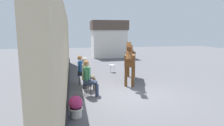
{
  "coord_description": "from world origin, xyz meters",
  "views": [
    {
      "loc": [
        -2.2,
        -7.51,
        2.48
      ],
      "look_at": [
        -0.4,
        1.2,
        1.05
      ],
      "focal_mm": 31.57,
      "sensor_mm": 36.0,
      "label": 1
    }
  ],
  "objects": [
    {
      "name": "spare_stool_white",
      "position": [
        0.19,
        4.11,
        0.4
      ],
      "size": [
        0.32,
        0.32,
        0.46
      ],
      "color": "white",
      "rests_on": "ground_plane"
    },
    {
      "name": "seated_visitor_near",
      "position": [
        -1.59,
        -0.1,
        0.78
      ],
      "size": [
        0.61,
        0.48,
        1.39
      ],
      "color": "black",
      "rests_on": "ground_plane"
    },
    {
      "name": "flower_planter_near",
      "position": [
        -2.13,
        -1.96,
        0.33
      ],
      "size": [
        0.43,
        0.43,
        0.64
      ],
      "color": "beige",
      "rests_on": "ground_plane"
    },
    {
      "name": "distant_cottage",
      "position": [
        1.4,
        11.55,
        1.8
      ],
      "size": [
        3.4,
        2.6,
        3.5
      ],
      "color": "silver",
      "rests_on": "ground_plane"
    },
    {
      "name": "seated_visitor_far",
      "position": [
        -1.75,
        1.57,
        0.78
      ],
      "size": [
        0.61,
        0.49,
        1.39
      ],
      "color": "#194C99",
      "rests_on": "ground_plane"
    },
    {
      "name": "saddled_horse_center",
      "position": [
        0.61,
        1.66,
        1.16
      ],
      "size": [
        1.27,
        2.87,
        2.06
      ],
      "color": "brown",
      "rests_on": "ground_plane"
    },
    {
      "name": "ground_plane",
      "position": [
        0.0,
        3.0,
        0.0
      ],
      "size": [
        40.0,
        40.0,
        0.0
      ],
      "primitive_type": "plane",
      "color": "#56565B"
    },
    {
      "name": "seated_visitor_middle",
      "position": [
        -1.58,
        0.78,
        0.78
      ],
      "size": [
        0.61,
        0.48,
        1.39
      ],
      "color": "gold",
      "rests_on": "ground_plane"
    },
    {
      "name": "pub_facade_wall",
      "position": [
        -2.55,
        1.5,
        1.54
      ],
      "size": [
        0.34,
        14.0,
        3.4
      ],
      "color": "#CCB793",
      "rests_on": "ground_plane"
    }
  ]
}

